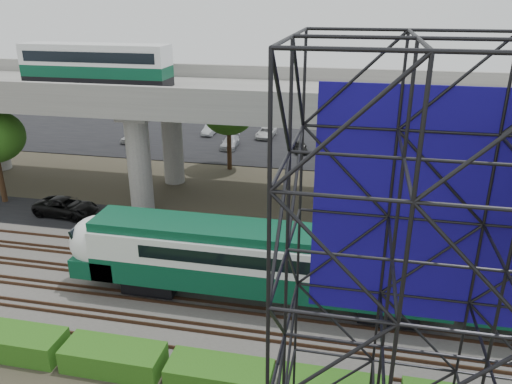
# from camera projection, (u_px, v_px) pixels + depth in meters

# --- Properties ---
(ground) EXTENTS (140.00, 140.00, 0.00)m
(ground) POSITION_uv_depth(u_px,v_px,m) (224.00, 323.00, 26.05)
(ground) COLOR #474233
(ground) RESTS_ON ground
(ballast_bed) EXTENTS (90.00, 12.00, 0.20)m
(ballast_bed) POSITION_uv_depth(u_px,v_px,m) (233.00, 300.00, 27.83)
(ballast_bed) COLOR slate
(ballast_bed) RESTS_ON ground
(service_road) EXTENTS (90.00, 5.00, 0.08)m
(service_road) POSITION_uv_depth(u_px,v_px,m) (263.00, 234.00, 35.58)
(service_road) COLOR black
(service_road) RESTS_ON ground
(parking_lot) EXTENTS (90.00, 18.00, 0.08)m
(parking_lot) POSITION_uv_depth(u_px,v_px,m) (303.00, 144.00, 56.96)
(parking_lot) COLOR black
(parking_lot) RESTS_ON ground
(harbor_water) EXTENTS (140.00, 40.00, 0.03)m
(harbor_water) POSITION_uv_depth(u_px,v_px,m) (320.00, 106.00, 76.98)
(harbor_water) COLOR slate
(harbor_water) RESTS_ON ground
(rail_tracks) EXTENTS (90.00, 9.52, 0.16)m
(rail_tracks) POSITION_uv_depth(u_px,v_px,m) (233.00, 297.00, 27.76)
(rail_tracks) COLOR #472D1E
(rail_tracks) RESTS_ON ballast_bed
(commuter_train) EXTENTS (29.30, 3.06, 4.30)m
(commuter_train) POSITION_uv_depth(u_px,v_px,m) (305.00, 263.00, 26.05)
(commuter_train) COLOR black
(commuter_train) RESTS_ON rail_tracks
(overpass) EXTENTS (80.00, 12.00, 12.40)m
(overpass) POSITION_uv_depth(u_px,v_px,m) (264.00, 104.00, 37.78)
(overpass) COLOR #9E9B93
(overpass) RESTS_ON ground
(scaffold_tower) EXTENTS (9.36, 6.36, 15.00)m
(scaffold_tower) POSITION_uv_depth(u_px,v_px,m) (441.00, 312.00, 14.33)
(scaffold_tower) COLOR black
(scaffold_tower) RESTS_ON ground
(hedge_strip) EXTENTS (34.60, 1.80, 1.20)m
(hedge_strip) POSITION_uv_depth(u_px,v_px,m) (220.00, 374.00, 21.74)
(hedge_strip) COLOR #265112
(hedge_strip) RESTS_ON ground
(trees) EXTENTS (40.94, 16.94, 7.69)m
(trees) POSITION_uv_depth(u_px,v_px,m) (219.00, 135.00, 39.60)
(trees) COLOR #382314
(trees) RESTS_ON ground
(suv) EXTENTS (5.16, 2.66, 1.39)m
(suv) POSITION_uv_depth(u_px,v_px,m) (66.00, 207.00, 38.31)
(suv) COLOR black
(suv) RESTS_ON service_road
(parked_cars) EXTENTS (40.50, 9.43, 1.23)m
(parked_cars) POSITION_uv_depth(u_px,v_px,m) (308.00, 140.00, 56.30)
(parked_cars) COLOR silver
(parked_cars) RESTS_ON parking_lot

